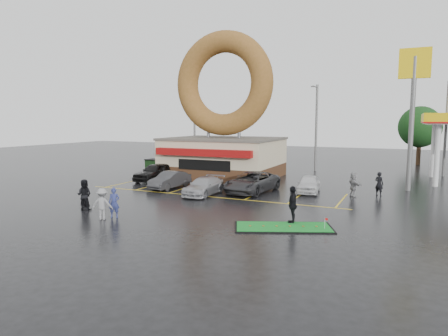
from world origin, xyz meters
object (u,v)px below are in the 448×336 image
at_px(car_silver, 204,186).
at_px(car_dgrey, 170,180).
at_px(streetlight_mid, 316,126).
at_px(car_black, 156,172).
at_px(car_grey, 252,182).
at_px(person_cameraman, 293,205).
at_px(streetlight_left, 194,125).
at_px(dumpster, 156,166).
at_px(donut_shop, 223,129).
at_px(person_blue, 114,203).
at_px(streetlight_right, 446,126).
at_px(car_white, 309,184).
at_px(putting_green, 283,227).
at_px(shell_sign, 413,92).

bearing_deg(car_silver, car_dgrey, 159.64).
distance_m(streetlight_mid, car_black, 17.65).
bearing_deg(car_grey, person_cameraman, -49.37).
height_order(streetlight_left, car_dgrey, streetlight_left).
distance_m(streetlight_left, person_cameraman, 27.83).
relative_size(streetlight_mid, dumpster, 5.00).
distance_m(car_silver, person_cameraman, 9.48).
relative_size(donut_shop, person_blue, 8.14).
distance_m(streetlight_mid, streetlight_right, 12.04).
distance_m(donut_shop, dumpster, 8.40).
bearing_deg(car_white, dumpster, 157.06).
distance_m(car_grey, putting_green, 9.96).
bearing_deg(dumpster, car_white, -9.93).
bearing_deg(car_silver, streetlight_mid, 75.07).
bearing_deg(car_black, streetlight_right, 34.67).
height_order(car_dgrey, person_blue, person_blue).
distance_m(car_black, car_grey, 9.82).
height_order(shell_sign, car_dgrey, shell_sign).
xyz_separation_m(car_black, car_silver, (6.90, -4.01, -0.17)).
xyz_separation_m(donut_shop, car_grey, (5.46, -6.66, -3.71)).
distance_m(dumpster, putting_green, 23.29).
bearing_deg(streetlight_right, car_white, -124.85).
height_order(donut_shop, car_black, donut_shop).
relative_size(streetlight_right, person_blue, 5.43).
bearing_deg(person_blue, donut_shop, 68.22).
xyz_separation_m(streetlight_right, car_white, (-9.69, -13.92, -4.14)).
distance_m(streetlight_left, car_grey, 18.88).
distance_m(donut_shop, streetlight_right, 21.00).
distance_m(car_dgrey, car_silver, 3.94).
bearing_deg(car_white, car_black, 172.84).
xyz_separation_m(shell_sign, car_grey, (-10.54, -5.69, -6.62)).
xyz_separation_m(streetlight_right, car_grey, (-13.54, -15.61, -4.02)).
bearing_deg(putting_green, streetlight_mid, 98.36).
xyz_separation_m(car_white, putting_green, (1.10, -10.31, -0.60)).
relative_size(streetlight_right, car_black, 1.94).
distance_m(car_dgrey, person_cameraman, 13.34).
bearing_deg(dumpster, shell_sign, 3.94).
bearing_deg(car_dgrey, car_black, 145.59).
xyz_separation_m(streetlight_mid, car_grey, (-1.54, -14.61, -4.02)).
bearing_deg(shell_sign, streetlight_right, 73.17).
height_order(car_black, dumpster, car_black).
distance_m(shell_sign, car_white, 10.30).
height_order(car_grey, person_cameraman, person_cameraman).
bearing_deg(person_cameraman, car_silver, -135.65).
bearing_deg(dumpster, person_cameraman, -32.17).
xyz_separation_m(streetlight_left, streetlight_mid, (14.00, 1.00, 0.00)).
bearing_deg(car_dgrey, car_grey, 15.14).
relative_size(car_silver, putting_green, 0.82).
distance_m(shell_sign, dumpster, 24.43).
bearing_deg(dumpster, car_black, -50.00).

